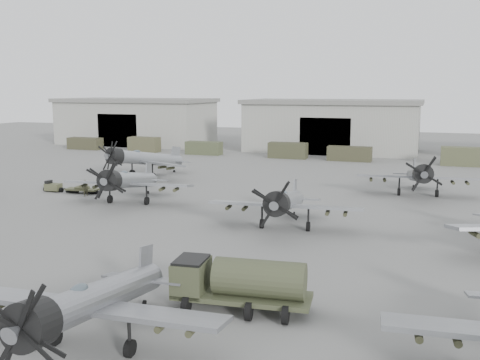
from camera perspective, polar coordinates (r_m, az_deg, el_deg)
The scene contains 17 objects.
ground at distance 34.67m, azimuth -8.52°, elevation -7.96°, with size 220.00×220.00×0.00m, color slate.
hangar_left at distance 105.89m, azimuth -10.98°, elevation 6.20°, with size 29.00×14.80×8.70m.
hangar_center at distance 92.57m, azimuth 9.84°, elevation 5.76°, with size 29.00×14.80×8.70m.
support_truck_0 at distance 98.02m, azimuth -16.19°, elevation 3.76°, with size 6.14×2.20×2.04m, color #383725.
support_truck_1 at distance 91.62m, azimuth -10.18°, elevation 3.75°, with size 5.25×2.20×2.50m, color #46452E.
support_truck_2 at distance 86.74m, azimuth -3.87°, elevation 3.42°, with size 5.82×2.20×2.09m, color #41472E.
support_truck_3 at distance 82.17m, azimuth 5.13°, elevation 3.16°, with size 5.87×2.20×2.39m, color #393A26.
support_truck_4 at distance 80.38m, azimuth 11.60°, elevation 2.76°, with size 6.38×2.20×2.12m, color #383825.
support_truck_5 at distance 79.69m, azimuth 22.44°, elevation 2.34°, with size 5.10×2.20×2.58m, color #484B31.
aircraft_near_1 at distance 22.56m, azimuth -15.91°, elevation -12.49°, with size 11.38×10.24×4.55m.
aircraft_mid_1 at distance 49.86m, azimuth -11.97°, elevation -0.08°, with size 12.08×10.87×4.80m.
aircraft_mid_2 at distance 39.98m, azimuth 4.81°, elevation -2.38°, with size 11.71×10.54×4.66m.
aircraft_far_0 at distance 64.68m, azimuth -10.53°, elevation 2.26°, with size 12.44×11.23×5.02m.
aircraft_far_1 at distance 55.22m, azimuth 18.54°, elevation 0.55°, with size 11.98×10.78×4.76m.
fuel_tanker at distance 25.81m, azimuth -0.01°, elevation -10.69°, with size 6.77×3.52×2.54m.
tug_trailer at distance 57.64m, azimuth -18.25°, elevation -0.82°, with size 5.89×1.54×1.17m.
ground_crew at distance 54.82m, azimuth -16.14°, elevation -0.83°, with size 0.60×0.39×1.63m, color #43422B.
Camera 1 is at (15.77, -29.06, 10.43)m, focal length 40.00 mm.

